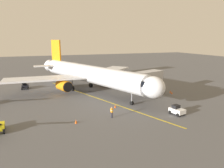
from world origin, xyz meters
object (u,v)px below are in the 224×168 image
at_px(tug_rear_apron, 177,110).
at_px(safety_cone_wing_starboard, 170,92).
at_px(jet_bridge, 141,79).
at_px(safety_cone_wing_port, 76,121).
at_px(ground_crew_marshaller, 112,112).
at_px(safety_cone_nose_left, 172,93).
at_px(safety_cone_nose_right, 115,106).
at_px(belt_loader_portside, 25,86).
at_px(airplane, 88,74).

xyz_separation_m(tug_rear_apron, safety_cone_wing_starboard, (-7.39, -11.98, -0.43)).
distance_m(jet_bridge, safety_cone_wing_port, 18.27).
relative_size(ground_crew_marshaller, tug_rear_apron, 0.67).
xyz_separation_m(safety_cone_nose_left, safety_cone_nose_right, (15.06, 4.44, 0.00)).
xyz_separation_m(jet_bridge, belt_loader_portside, (22.67, -16.23, -3.05)).
bearing_deg(safety_cone_nose_right, safety_cone_nose_left, -163.58).
height_order(belt_loader_portside, tug_rear_apron, belt_loader_portside).
relative_size(jet_bridge, belt_loader_portside, 2.45).
bearing_deg(tug_rear_apron, safety_cone_wing_port, -7.42).
xyz_separation_m(tug_rear_apron, safety_cone_nose_left, (-7.12, -11.05, -0.43)).
bearing_deg(belt_loader_portside, safety_cone_wing_port, 105.99).
distance_m(safety_cone_nose_left, safety_cone_wing_port, 24.57).
height_order(ground_crew_marshaller, belt_loader_portside, belt_loader_portside).
bearing_deg(tug_rear_apron, safety_cone_wing_starboard, -121.66).
xyz_separation_m(belt_loader_portside, safety_cone_nose_right, (-15.09, 20.88, -0.44)).
relative_size(safety_cone_nose_right, safety_cone_wing_starboard, 1.00).
height_order(ground_crew_marshaller, safety_cone_wing_port, ground_crew_marshaller).
distance_m(jet_bridge, ground_crew_marshaller, 13.62).
height_order(airplane, safety_cone_nose_left, airplane).
xyz_separation_m(ground_crew_marshaller, safety_cone_wing_starboard, (-17.59, -9.69, -0.61)).
relative_size(belt_loader_portside, tug_rear_apron, 1.81).
bearing_deg(ground_crew_marshaller, tug_rear_apron, 167.32).
bearing_deg(tug_rear_apron, jet_bridge, -88.16).
xyz_separation_m(airplane, belt_loader_portside, (13.71, -7.53, -3.29)).
height_order(ground_crew_marshaller, tug_rear_apron, ground_crew_marshaller).
distance_m(ground_crew_marshaller, safety_cone_wing_starboard, 20.10).
height_order(jet_bridge, safety_cone_wing_port, jet_bridge).
bearing_deg(airplane, safety_cone_nose_left, 151.53).
bearing_deg(safety_cone_nose_right, tug_rear_apron, 140.21).
distance_m(jet_bridge, safety_cone_nose_right, 9.55).
bearing_deg(belt_loader_portside, jet_bridge, 144.40).
distance_m(belt_loader_portside, safety_cone_nose_right, 25.77).
relative_size(belt_loader_portside, safety_cone_wing_port, 8.40).
xyz_separation_m(belt_loader_portside, safety_cone_wing_starboard, (-30.43, 15.51, -0.44)).
height_order(airplane, safety_cone_nose_right, airplane).
bearing_deg(airplane, tug_rear_apron, 115.03).
bearing_deg(airplane, belt_loader_portside, -28.77).
height_order(airplane, safety_cone_wing_port, airplane).
bearing_deg(belt_loader_portside, airplane, 151.23).
relative_size(airplane, safety_cone_nose_left, 70.73).
bearing_deg(safety_cone_nose_right, jet_bridge, -148.48).
relative_size(jet_bridge, safety_cone_wing_starboard, 20.56).
xyz_separation_m(safety_cone_nose_right, safety_cone_wing_port, (7.80, 4.57, 0.00)).
xyz_separation_m(belt_loader_portside, safety_cone_nose_left, (-30.15, 16.44, -0.44)).
bearing_deg(airplane, safety_cone_wing_port, 70.29).
bearing_deg(jet_bridge, tug_rear_apron, 91.84).
distance_m(tug_rear_apron, safety_cone_wing_starboard, 14.09).
bearing_deg(airplane, safety_cone_wing_starboard, 154.47).
bearing_deg(safety_cone_wing_starboard, safety_cone_nose_left, 73.67).
bearing_deg(airplane, jet_bridge, 135.84).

